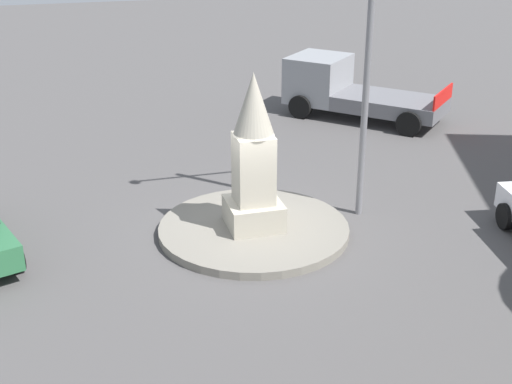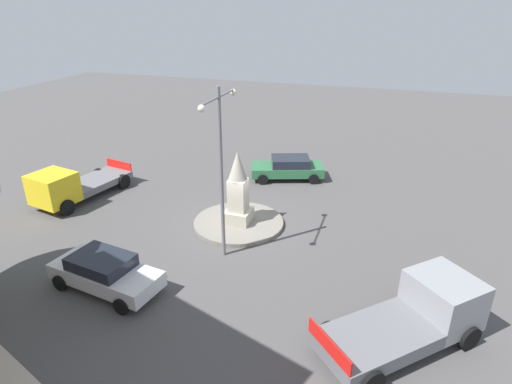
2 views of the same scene
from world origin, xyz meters
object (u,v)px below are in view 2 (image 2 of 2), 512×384
Objects in this scene: streetlamp at (221,159)px; car_white_waiting at (105,272)px; monument at (238,191)px; truck_yellow_passing at (70,186)px; car_green_parked_left at (288,167)px; truck_grey_parked_right at (417,315)px.

streetlamp is 6.30m from car_white_waiting.
monument is 0.62× the size of truck_yellow_passing.
streetlamp is at bearing -2.69° from car_green_parked_left.
car_green_parked_left is at bearing 124.35° from truck_yellow_passing.
car_white_waiting is (13.28, -3.90, 0.01)m from car_green_parked_left.
car_white_waiting is 0.79× the size of truck_yellow_passing.
truck_yellow_passing is at bearing -87.20° from monument.
streetlamp is at bearing 7.30° from monument.
truck_grey_parked_right is at bearing 70.17° from streetlamp.
car_green_parked_left is (-9.58, 0.45, -3.77)m from streetlamp.
car_white_waiting is 0.86× the size of truck_grey_parked_right.
streetlamp is 10.30m from car_green_parked_left.
monument reaches higher than car_white_waiting.
truck_yellow_passing is (-2.36, -10.12, -3.53)m from streetlamp.
car_white_waiting is at bearing -16.35° from car_green_parked_left.
monument is 0.67× the size of truck_grey_parked_right.
car_green_parked_left is at bearing 177.31° from streetlamp.
truck_yellow_passing is at bearing -106.13° from truck_grey_parked_right.
car_green_parked_left is 0.88× the size of truck_grey_parked_right.
streetlamp reaches higher than truck_grey_parked_right.
car_green_parked_left is 1.03× the size of car_white_waiting.
streetlamp is 1.25× the size of truck_yellow_passing.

